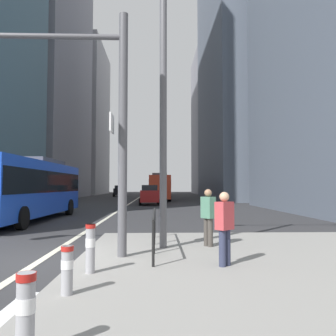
# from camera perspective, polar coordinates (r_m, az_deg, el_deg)

# --- Properties ---
(ground_plane) EXTENTS (160.00, 160.00, 0.00)m
(ground_plane) POSITION_cam_1_polar(r_m,az_deg,el_deg) (28.71, -7.63, -6.68)
(ground_plane) COLOR #303033
(median_island) EXTENTS (9.00, 10.00, 0.15)m
(median_island) POSITION_cam_1_polar(r_m,az_deg,el_deg) (8.14, 17.66, -15.46)
(median_island) COLOR gray
(median_island) RESTS_ON ground
(lane_centre_line) EXTENTS (0.20, 80.00, 0.01)m
(lane_centre_line) POSITION_cam_1_polar(r_m,az_deg,el_deg) (38.65, -6.12, -5.73)
(lane_centre_line) COLOR beige
(lane_centre_line) RESTS_ON ground
(office_tower_left_mid) EXTENTS (12.57, 24.15, 53.26)m
(office_tower_left_mid) POSITION_cam_1_polar(r_m,az_deg,el_deg) (61.95, -20.80, 20.77)
(office_tower_left_mid) COLOR gray
(office_tower_left_mid) RESTS_ON ground
(office_tower_left_far) EXTENTS (13.10, 20.09, 33.81)m
(office_tower_left_far) POSITION_cam_1_polar(r_m,az_deg,el_deg) (82.32, -15.19, 7.63)
(office_tower_left_far) COLOR #9E9EA3
(office_tower_left_far) RESTS_ON ground
(office_tower_right_mid) EXTENTS (13.83, 22.76, 45.26)m
(office_tower_right_mid) POSITION_cam_1_polar(r_m,az_deg,el_deg) (54.52, 14.16, 19.49)
(office_tower_right_mid) COLOR slate
(office_tower_right_mid) RESTS_ON ground
(office_tower_right_far) EXTENTS (10.19, 25.94, 33.49)m
(office_tower_right_far) POSITION_cam_1_polar(r_m,az_deg,el_deg) (79.78, 8.49, 7.78)
(office_tower_right_far) COLOR gray
(office_tower_right_far) RESTS_ON ground
(city_bus_blue_oncoming) EXTENTS (2.82, 11.54, 3.40)m
(city_bus_blue_oncoming) POSITION_cam_1_polar(r_m,az_deg,el_deg) (19.63, -22.23, -2.82)
(city_bus_blue_oncoming) COLOR blue
(city_bus_blue_oncoming) RESTS_ON ground
(city_bus_red_receding) EXTENTS (2.82, 11.67, 3.40)m
(city_bus_red_receding) POSITION_cam_1_polar(r_m,az_deg,el_deg) (44.27, -1.51, -3.03)
(city_bus_red_receding) COLOR red
(city_bus_red_receding) RESTS_ON ground
(city_bus_red_distant) EXTENTS (2.94, 11.79, 3.40)m
(city_bus_red_distant) POSITION_cam_1_polar(r_m,az_deg,el_deg) (67.76, -1.47, -3.02)
(city_bus_red_distant) COLOR red
(city_bus_red_distant) RESTS_ON ground
(car_oncoming_mid) EXTENTS (2.18, 4.12, 1.94)m
(car_oncoming_mid) POSITION_cam_1_polar(r_m,az_deg,el_deg) (61.19, -8.12, -3.79)
(car_oncoming_mid) COLOR black
(car_oncoming_mid) RESTS_ON ground
(car_receding_near) EXTENTS (2.17, 4.38, 1.94)m
(car_receding_near) POSITION_cam_1_polar(r_m,az_deg,el_deg) (33.88, -3.12, -4.46)
(car_receding_near) COLOR maroon
(car_receding_near) RESTS_ON ground
(traffic_signal_gantry) EXTENTS (7.18, 0.65, 6.00)m
(traffic_signal_gantry) POSITION_cam_1_polar(r_m,az_deg,el_deg) (9.27, -23.03, 11.69)
(traffic_signal_gantry) COLOR #515156
(traffic_signal_gantry) RESTS_ON median_island
(street_lamp_post) EXTENTS (5.50, 0.32, 8.00)m
(street_lamp_post) POSITION_cam_1_polar(r_m,az_deg,el_deg) (10.12, -0.79, 16.83)
(street_lamp_post) COLOR #56565B
(street_lamp_post) RESTS_ON median_island
(bollard_front) EXTENTS (0.20, 0.20, 0.84)m
(bollard_front) POSITION_cam_1_polar(r_m,az_deg,el_deg) (3.93, -22.64, -21.05)
(bollard_front) COLOR #99999E
(bollard_front) RESTS_ON median_island
(bollard_left) EXTENTS (0.20, 0.20, 0.76)m
(bollard_left) POSITION_cam_1_polar(r_m,az_deg,el_deg) (5.80, -16.46, -15.57)
(bollard_left) COLOR #99999E
(bollard_left) RESTS_ON median_island
(bollard_right) EXTENTS (0.20, 0.20, 0.95)m
(bollard_right) POSITION_cam_1_polar(r_m,az_deg,el_deg) (7.04, -12.80, -12.53)
(bollard_right) COLOR #99999E
(bollard_right) RESTS_ON median_island
(pedestrian_railing) EXTENTS (0.06, 4.19, 0.98)m
(pedestrian_railing) POSITION_cam_1_polar(r_m,az_deg,el_deg) (9.42, -2.33, -8.96)
(pedestrian_railing) COLOR black
(pedestrian_railing) RESTS_ON median_island
(pedestrian_waiting) EXTENTS (0.44, 0.43, 1.57)m
(pedestrian_waiting) POSITION_cam_1_polar(r_m,az_deg,el_deg) (7.51, 9.40, -9.36)
(pedestrian_waiting) COLOR #2D334C
(pedestrian_waiting) RESTS_ON median_island
(pedestrian_walking) EXTENTS (0.41, 0.45, 1.61)m
(pedestrian_walking) POSITION_cam_1_polar(r_m,az_deg,el_deg) (9.84, 6.71, -7.73)
(pedestrian_walking) COLOR #423D38
(pedestrian_walking) RESTS_ON median_island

